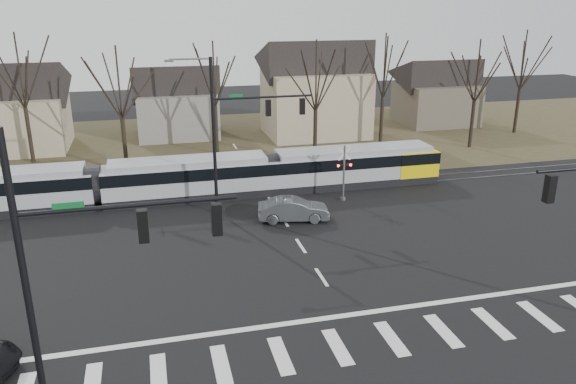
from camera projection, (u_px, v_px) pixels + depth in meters
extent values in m
plane|color=black|center=(334.00, 296.00, 26.97)|extent=(140.00, 140.00, 0.00)
cube|color=#38331E|center=(232.00, 142.00, 56.30)|extent=(140.00, 28.00, 0.01)
cube|color=silver|center=(92.00, 384.00, 20.79)|extent=(0.60, 2.60, 0.01)
cube|color=silver|center=(158.00, 374.00, 21.35)|extent=(0.60, 2.60, 0.01)
cube|color=silver|center=(221.00, 364.00, 21.91)|extent=(0.60, 2.60, 0.01)
cube|color=silver|center=(281.00, 355.00, 22.46)|extent=(0.60, 2.60, 0.01)
cube|color=silver|center=(338.00, 347.00, 23.02)|extent=(0.60, 2.60, 0.01)
cube|color=silver|center=(392.00, 338.00, 23.58)|extent=(0.60, 2.60, 0.01)
cube|color=silver|center=(443.00, 331.00, 24.14)|extent=(0.60, 2.60, 0.01)
cube|color=silver|center=(492.00, 323.00, 24.70)|extent=(0.60, 2.60, 0.01)
cube|color=silver|center=(539.00, 316.00, 25.26)|extent=(0.60, 2.60, 0.01)
cube|color=silver|center=(347.00, 315.00, 25.32)|extent=(28.00, 0.35, 0.01)
cube|color=silver|center=(322.00, 277.00, 28.80)|extent=(0.18, 2.00, 0.01)
cube|color=silver|center=(301.00, 246.00, 32.47)|extent=(0.18, 2.00, 0.01)
cube|color=silver|center=(284.00, 221.00, 36.13)|extent=(0.18, 2.00, 0.01)
cube|color=silver|center=(271.00, 200.00, 39.80)|extent=(0.18, 2.00, 0.01)
cube|color=silver|center=(259.00, 183.00, 43.47)|extent=(0.18, 2.00, 0.01)
cube|color=silver|center=(250.00, 169.00, 47.13)|extent=(0.18, 2.00, 0.01)
cube|color=silver|center=(242.00, 157.00, 50.80)|extent=(0.18, 2.00, 0.01)
cube|color=silver|center=(235.00, 146.00, 54.47)|extent=(0.18, 2.00, 0.01)
cube|color=#59595E|center=(267.00, 195.00, 40.80)|extent=(90.00, 0.12, 0.06)
cube|color=#59595E|center=(263.00, 189.00, 42.08)|extent=(90.00, 0.12, 0.06)
cube|color=gray|center=(189.00, 178.00, 39.89)|extent=(11.93, 2.78, 2.90)
cube|color=black|center=(189.00, 171.00, 39.70)|extent=(11.95, 2.82, 0.85)
cube|color=gray|center=(354.00, 166.00, 42.78)|extent=(12.93, 2.78, 2.90)
cube|color=black|center=(354.00, 159.00, 42.59)|extent=(12.95, 2.82, 0.85)
cube|color=yellow|center=(412.00, 161.00, 43.89)|extent=(3.18, 2.84, 1.94)
imported|color=#3E4144|center=(293.00, 209.00, 35.98)|extent=(3.15, 5.08, 1.49)
cylinder|color=black|center=(27.00, 292.00, 17.02)|extent=(0.22, 0.22, 10.20)
cylinder|color=black|center=(130.00, 206.00, 16.96)|extent=(6.50, 0.14, 0.14)
cube|color=#0C5926|center=(68.00, 206.00, 16.51)|extent=(0.90, 0.03, 0.22)
cube|color=black|center=(143.00, 226.00, 17.27)|extent=(0.32, 0.32, 1.05)
sphere|color=#FF0C07|center=(142.00, 216.00, 17.16)|extent=(0.22, 0.22, 0.22)
cube|color=black|center=(217.00, 219.00, 17.80)|extent=(0.32, 0.32, 1.05)
sphere|color=#FF0C07|center=(216.00, 210.00, 17.69)|extent=(0.22, 0.22, 0.22)
cube|color=black|center=(550.00, 189.00, 20.66)|extent=(0.32, 0.32, 1.05)
sphere|color=#FF0C07|center=(551.00, 180.00, 20.55)|extent=(0.22, 0.22, 0.22)
cylinder|color=black|center=(214.00, 138.00, 35.84)|extent=(0.22, 0.22, 10.20)
cylinder|color=black|center=(217.00, 211.00, 37.45)|extent=(0.44, 0.44, 0.30)
cylinder|color=black|center=(263.00, 97.00, 35.78)|extent=(6.50, 0.14, 0.14)
cube|color=#0C5926|center=(236.00, 96.00, 35.33)|extent=(0.90, 0.03, 0.22)
cube|color=black|center=(268.00, 108.00, 36.09)|extent=(0.32, 0.32, 1.05)
sphere|color=#FF0C07|center=(268.00, 103.00, 35.98)|extent=(0.22, 0.22, 0.22)
cube|color=black|center=(302.00, 106.00, 36.62)|extent=(0.32, 0.32, 1.05)
sphere|color=#FF0C07|center=(302.00, 101.00, 36.51)|extent=(0.22, 0.22, 0.22)
cube|color=#59595B|center=(169.00, 61.00, 33.66)|extent=(0.55, 0.22, 0.14)
cylinder|color=#59595B|center=(344.00, 173.00, 39.22)|extent=(0.14, 0.14, 4.00)
cylinder|color=#59595B|center=(343.00, 199.00, 39.84)|extent=(0.36, 0.36, 0.20)
cube|color=silver|center=(344.00, 154.00, 38.76)|extent=(0.95, 0.04, 0.95)
cube|color=silver|center=(344.00, 154.00, 38.76)|extent=(0.95, 0.04, 0.95)
cube|color=black|center=(344.00, 165.00, 39.02)|extent=(1.00, 0.10, 0.12)
sphere|color=#FF0C07|center=(338.00, 166.00, 38.84)|extent=(0.18, 0.18, 0.18)
sphere|color=#FF0C07|center=(351.00, 165.00, 39.05)|extent=(0.18, 0.18, 0.18)
cube|color=tan|center=(16.00, 123.00, 52.66)|extent=(9.00, 8.00, 5.00)
cube|color=slate|center=(177.00, 114.00, 58.07)|extent=(8.00, 7.00, 4.50)
cube|color=tan|center=(315.00, 104.00, 58.26)|extent=(10.00, 8.00, 6.50)
cube|color=brown|center=(436.00, 104.00, 63.91)|extent=(8.00, 7.00, 4.50)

